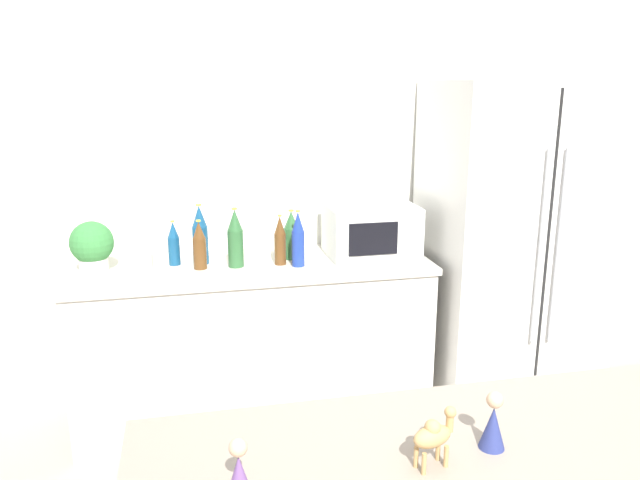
% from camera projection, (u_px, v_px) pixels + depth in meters
% --- Properties ---
extents(wall_back, '(8.00, 0.06, 2.55)m').
position_uv_depth(wall_back, '(313.00, 178.00, 3.60)').
color(wall_back, silver).
rests_on(wall_back, ground_plane).
extents(back_counter, '(1.89, 0.63, 0.89)m').
position_uv_depth(back_counter, '(254.00, 340.00, 3.41)').
color(back_counter, silver).
rests_on(back_counter, ground_plane).
extents(refrigerator, '(0.91, 0.75, 1.83)m').
position_uv_depth(refrigerator, '(510.00, 246.00, 3.52)').
color(refrigerator, white).
rests_on(refrigerator, ground_plane).
extents(potted_plant, '(0.21, 0.21, 0.26)m').
position_uv_depth(potted_plant, '(92.00, 246.00, 3.10)').
color(potted_plant, silver).
rests_on(potted_plant, back_counter).
extents(paper_towel_roll, '(0.11, 0.11, 0.27)m').
position_uv_depth(paper_towel_roll, '(139.00, 246.00, 3.14)').
color(paper_towel_roll, white).
rests_on(paper_towel_roll, back_counter).
extents(microwave, '(0.48, 0.37, 0.28)m').
position_uv_depth(microwave, '(371.00, 230.00, 3.42)').
color(microwave, white).
rests_on(microwave, back_counter).
extents(back_bottle_0, '(0.08, 0.08, 0.27)m').
position_uv_depth(back_bottle_0, '(291.00, 235.00, 3.36)').
color(back_bottle_0, '#2D6033').
rests_on(back_bottle_0, back_counter).
extents(back_bottle_1, '(0.06, 0.06, 0.27)m').
position_uv_depth(back_bottle_1, '(280.00, 241.00, 3.26)').
color(back_bottle_1, brown).
rests_on(back_bottle_1, back_counter).
extents(back_bottle_2, '(0.07, 0.07, 0.30)m').
position_uv_depth(back_bottle_2, '(298.00, 240.00, 3.22)').
color(back_bottle_2, navy).
rests_on(back_bottle_2, back_counter).
extents(back_bottle_3, '(0.08, 0.08, 0.31)m').
position_uv_depth(back_bottle_3, '(235.00, 239.00, 3.21)').
color(back_bottle_3, '#2D6033').
rests_on(back_bottle_3, back_counter).
extents(back_bottle_4, '(0.07, 0.07, 0.26)m').
position_uv_depth(back_bottle_4, '(199.00, 246.00, 3.18)').
color(back_bottle_4, brown).
rests_on(back_bottle_4, back_counter).
extents(back_bottle_5, '(0.08, 0.08, 0.32)m').
position_uv_depth(back_bottle_5, '(200.00, 235.00, 3.26)').
color(back_bottle_5, navy).
rests_on(back_bottle_5, back_counter).
extents(back_bottle_6, '(0.06, 0.06, 0.24)m').
position_uv_depth(back_bottle_6, '(174.00, 244.00, 3.25)').
color(back_bottle_6, navy).
rests_on(back_bottle_6, back_counter).
extents(camel_figurine, '(0.11, 0.07, 0.13)m').
position_uv_depth(camel_figurine, '(434.00, 435.00, 1.35)').
color(camel_figurine, tan).
rests_on(camel_figurine, bar_counter).
extents(wise_man_figurine_blue, '(0.06, 0.06, 0.14)m').
position_uv_depth(wise_man_figurine_blue, '(493.00, 424.00, 1.43)').
color(wise_man_figurine_blue, navy).
rests_on(wise_man_figurine_blue, bar_counter).
extents(wise_man_figurine_crimson, '(0.06, 0.06, 0.14)m').
position_uv_depth(wise_man_figurine_crimson, '(239.00, 474.00, 1.25)').
color(wise_man_figurine_crimson, '#6B4784').
rests_on(wise_man_figurine_crimson, bar_counter).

